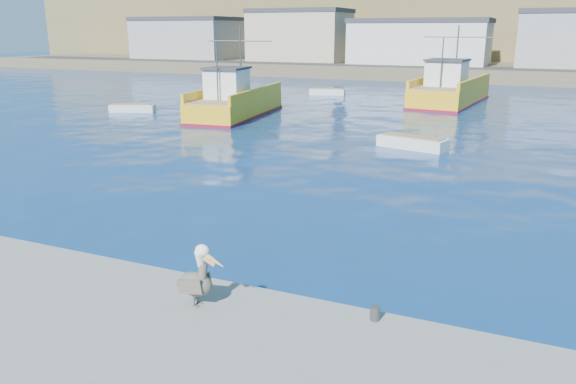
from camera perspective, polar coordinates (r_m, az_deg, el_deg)
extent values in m
plane|color=#071C57|center=(15.88, 1.46, -6.86)|extent=(260.00, 260.00, 0.00)
cylinder|color=#4C4C4C|center=(11.82, 8.83, -12.08)|extent=(0.20, 0.20, 0.30)
cube|color=brown|center=(85.88, 20.48, 11.56)|extent=(160.00, 30.00, 1.60)
cube|color=brown|center=(111.66, 21.72, 14.96)|extent=(180.00, 40.00, 14.00)
cube|color=brown|center=(131.73, 22.41, 17.09)|extent=(200.00, 40.00, 24.00)
cube|color=#2D2D2D|center=(74.87, 19.94, 11.73)|extent=(150.00, 5.00, 0.10)
cube|color=gray|center=(96.71, -10.17, 14.96)|extent=(16.00, 10.00, 6.00)
cube|color=#333338|center=(96.71, -10.27, 16.92)|extent=(16.32, 10.20, 0.60)
cube|color=tan|center=(87.23, 1.23, 15.43)|extent=(14.00, 9.00, 7.00)
cube|color=#333338|center=(87.27, 1.25, 17.92)|extent=(14.28, 9.18, 0.60)
cube|color=silver|center=(82.03, 13.30, 14.45)|extent=(18.00, 11.00, 5.50)
cube|color=#333338|center=(82.02, 13.44, 16.57)|extent=(18.36, 11.22, 0.60)
cube|color=yellow|center=(42.57, -5.28, 8.66)|extent=(4.80, 11.13, 1.40)
cube|color=yellow|center=(41.83, -3.14, 10.02)|extent=(1.42, 10.53, 0.70)
cube|color=yellow|center=(43.12, -7.42, 10.10)|extent=(1.42, 10.53, 0.70)
cube|color=maroon|center=(42.66, -5.25, 7.79)|extent=(4.90, 11.35, 0.25)
cube|color=#8C7251|center=(42.48, -5.30, 9.66)|extent=(4.47, 10.67, 0.10)
cube|color=white|center=(40.89, -6.22, 10.87)|extent=(2.81, 2.97, 2.00)
cube|color=#333338|center=(40.80, -6.27, 12.40)|extent=(3.02, 3.31, 0.15)
cylinder|color=#4C4C4C|center=(43.27, -4.83, 13.05)|extent=(0.13, 0.13, 5.00)
cylinder|color=#4C4C4C|center=(39.34, -7.21, 11.95)|extent=(0.11, 0.11, 4.00)
cylinder|color=#4C4C4C|center=(43.22, -4.88, 15.04)|extent=(5.01, 0.65, 0.08)
cube|color=yellow|center=(51.74, 16.16, 9.53)|extent=(5.40, 12.61, 1.59)
cube|color=yellow|center=(51.22, 18.45, 10.57)|extent=(1.41, 11.98, 0.70)
cube|color=yellow|center=(52.13, 14.10, 10.99)|extent=(1.41, 11.98, 0.70)
cube|color=maroon|center=(51.83, 16.09, 8.71)|extent=(5.50, 12.86, 0.25)
cube|color=#8C7251|center=(51.66, 16.23, 10.46)|extent=(5.01, 12.08, 0.10)
cube|color=white|center=(49.80, 15.82, 11.52)|extent=(3.24, 3.33, 2.00)
cube|color=#333338|center=(49.73, 15.92, 12.78)|extent=(3.49, 3.72, 0.15)
cylinder|color=#4C4C4C|center=(52.70, 16.77, 13.20)|extent=(0.13, 0.13, 5.00)
cylinder|color=#4C4C4C|center=(47.96, 15.35, 12.48)|extent=(0.11, 0.11, 4.00)
cylinder|color=#4C4C4C|center=(52.66, 16.90, 14.82)|extent=(5.91, 0.65, 0.08)
cube|color=silver|center=(46.23, -15.50, 8.13)|extent=(3.64, 2.44, 0.69)
cube|color=#8C7251|center=(46.19, -15.54, 8.59)|extent=(3.22, 2.07, 0.07)
cube|color=silver|center=(31.37, 12.51, 4.80)|extent=(3.95, 2.21, 0.75)
cube|color=#8C7251|center=(31.30, 12.56, 5.52)|extent=(3.52, 1.85, 0.07)
cube|color=silver|center=(56.69, 4.01, 10.05)|extent=(3.61, 1.86, 0.69)
cube|color=#8C7251|center=(56.65, 4.02, 10.42)|extent=(3.23, 1.54, 0.07)
cylinder|color=#595451|center=(12.39, -9.57, -10.81)|extent=(0.06, 0.06, 0.27)
cube|color=#595451|center=(12.43, -9.35, -11.37)|extent=(0.14, 0.12, 0.01)
cylinder|color=#595451|center=(12.52, -9.19, -10.49)|extent=(0.06, 0.06, 0.27)
cube|color=#595451|center=(12.56, -8.97, -11.04)|extent=(0.14, 0.12, 0.01)
ellipsoid|color=#38332D|center=(12.30, -9.36, -9.21)|extent=(0.80, 0.51, 0.53)
cube|color=#38332D|center=(12.14, -9.94, -9.47)|extent=(0.60, 0.10, 0.39)
cube|color=#38332D|center=(12.46, -9.00, -8.73)|extent=(0.60, 0.10, 0.39)
cube|color=#38332D|center=(12.48, -10.72, -9.20)|extent=(0.21, 0.16, 0.11)
cylinder|color=#38332D|center=(12.09, -8.66, -8.12)|extent=(0.20, 0.29, 0.42)
cylinder|color=white|center=(11.99, -8.93, -6.71)|extent=(0.19, 0.28, 0.40)
ellipsoid|color=white|center=(11.89, -8.71, -5.90)|extent=(0.33, 0.26, 0.27)
cone|color=gold|center=(11.85, -7.65, -6.82)|extent=(0.54, 0.17, 0.37)
cube|color=tan|center=(11.90, -8.06, -6.91)|extent=(0.32, 0.07, 0.23)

